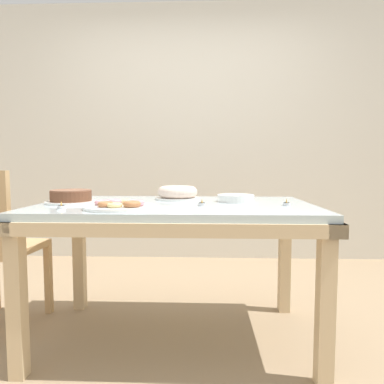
{
  "coord_description": "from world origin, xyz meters",
  "views": [
    {
      "loc": [
        0.16,
        -1.85,
        0.97
      ],
      "look_at": [
        0.09,
        0.03,
        0.82
      ],
      "focal_mm": 32.0,
      "sensor_mm": 36.0,
      "label": 1
    }
  ],
  "objects_px": {
    "plate_stack": "(236,198)",
    "cake_chocolate_round": "(71,197)",
    "pastry_platter": "(120,205)",
    "tealight_left_edge": "(61,207)",
    "tealight_near_cakes": "(286,204)",
    "tealight_centre": "(202,204)",
    "cake_golden_bundt": "(178,193)"
  },
  "relations": [
    {
      "from": "plate_stack",
      "to": "cake_chocolate_round",
      "type": "bearing_deg",
      "value": -172.67
    },
    {
      "from": "cake_chocolate_round",
      "to": "tealight_near_cakes",
      "type": "relative_size",
      "value": 6.91
    },
    {
      "from": "cake_chocolate_round",
      "to": "plate_stack",
      "type": "height_order",
      "value": "cake_chocolate_round"
    },
    {
      "from": "cake_chocolate_round",
      "to": "tealight_centre",
      "type": "xyz_separation_m",
      "value": [
        0.72,
        -0.1,
        -0.02
      ]
    },
    {
      "from": "tealight_left_edge",
      "to": "tealight_centre",
      "type": "height_order",
      "value": "same"
    },
    {
      "from": "tealight_left_edge",
      "to": "cake_golden_bundt",
      "type": "bearing_deg",
      "value": 42.25
    },
    {
      "from": "cake_golden_bundt",
      "to": "plate_stack",
      "type": "bearing_deg",
      "value": -17.81
    },
    {
      "from": "cake_chocolate_round",
      "to": "tealight_left_edge",
      "type": "bearing_deg",
      "value": -78.56
    },
    {
      "from": "cake_chocolate_round",
      "to": "cake_golden_bundt",
      "type": "height_order",
      "value": "cake_golden_bundt"
    },
    {
      "from": "cake_golden_bundt",
      "to": "tealight_centre",
      "type": "bearing_deg",
      "value": -65.11
    },
    {
      "from": "tealight_near_cakes",
      "to": "tealight_centre",
      "type": "bearing_deg",
      "value": -177.61
    },
    {
      "from": "plate_stack",
      "to": "tealight_near_cakes",
      "type": "xyz_separation_m",
      "value": [
        0.24,
        -0.2,
        -0.01
      ]
    },
    {
      "from": "tealight_centre",
      "to": "tealight_near_cakes",
      "type": "bearing_deg",
      "value": 2.39
    },
    {
      "from": "cake_golden_bundt",
      "to": "tealight_left_edge",
      "type": "distance_m",
      "value": 0.7
    },
    {
      "from": "tealight_centre",
      "to": "cake_chocolate_round",
      "type": "bearing_deg",
      "value": 172.12
    },
    {
      "from": "pastry_platter",
      "to": "tealight_centre",
      "type": "xyz_separation_m",
      "value": [
        0.39,
        0.12,
        -0.0
      ]
    },
    {
      "from": "pastry_platter",
      "to": "tealight_centre",
      "type": "distance_m",
      "value": 0.41
    },
    {
      "from": "tealight_near_cakes",
      "to": "tealight_centre",
      "type": "height_order",
      "value": "same"
    },
    {
      "from": "cake_golden_bundt",
      "to": "plate_stack",
      "type": "distance_m",
      "value": 0.36
    },
    {
      "from": "cake_chocolate_round",
      "to": "tealight_left_edge",
      "type": "height_order",
      "value": "cake_chocolate_round"
    },
    {
      "from": "cake_chocolate_round",
      "to": "plate_stack",
      "type": "relative_size",
      "value": 1.32
    },
    {
      "from": "plate_stack",
      "to": "tealight_centre",
      "type": "bearing_deg",
      "value": -131.34
    },
    {
      "from": "tealight_left_edge",
      "to": "tealight_near_cakes",
      "type": "distance_m",
      "value": 1.11
    },
    {
      "from": "cake_chocolate_round",
      "to": "plate_stack",
      "type": "bearing_deg",
      "value": 7.33
    },
    {
      "from": "plate_stack",
      "to": "cake_golden_bundt",
      "type": "bearing_deg",
      "value": 162.19
    },
    {
      "from": "plate_stack",
      "to": "pastry_platter",
      "type": "bearing_deg",
      "value": -150.2
    },
    {
      "from": "tealight_left_edge",
      "to": "tealight_near_cakes",
      "type": "xyz_separation_m",
      "value": [
        1.1,
        0.16,
        0.0
      ]
    },
    {
      "from": "plate_stack",
      "to": "tealight_near_cakes",
      "type": "bearing_deg",
      "value": -39.35
    },
    {
      "from": "tealight_centre",
      "to": "cake_golden_bundt",
      "type": "bearing_deg",
      "value": 114.89
    },
    {
      "from": "cake_golden_bundt",
      "to": "tealight_left_edge",
      "type": "relative_size",
      "value": 6.76
    },
    {
      "from": "cake_chocolate_round",
      "to": "tealight_left_edge",
      "type": "distance_m",
      "value": 0.25
    },
    {
      "from": "cake_golden_bundt",
      "to": "plate_stack",
      "type": "height_order",
      "value": "cake_golden_bundt"
    }
  ]
}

